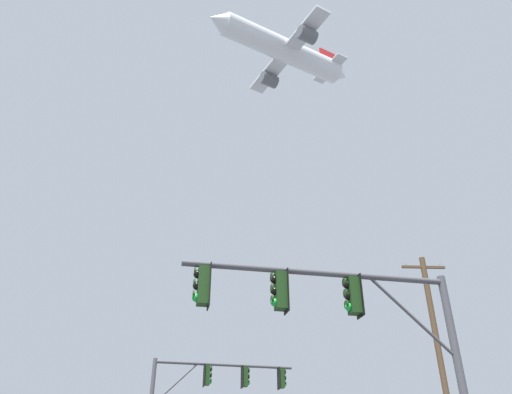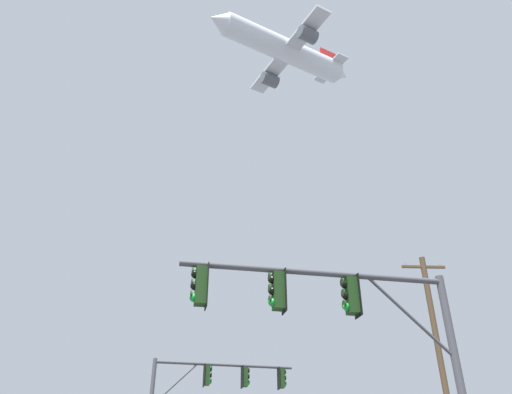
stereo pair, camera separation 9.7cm
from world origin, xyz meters
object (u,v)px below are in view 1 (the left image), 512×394
signal_pole_near (347,320)px  airplane (283,50)px  utility_pole (441,362)px  signal_pole_far (210,390)px

signal_pole_near → airplane: size_ratio=0.34×
signal_pole_near → utility_pole: bearing=58.4°
signal_pole_near → airplane: bearing=84.7°
signal_pole_near → signal_pole_far: size_ratio=1.00×
signal_pole_near → utility_pole: (6.88, 11.20, 1.18)m
signal_pole_far → airplane: (6.71, 20.15, 43.87)m
utility_pole → airplane: airplane is taller
signal_pole_far → signal_pole_near: bearing=-74.5°
signal_pole_far → airplane: bearing=71.6°
utility_pole → signal_pole_near: bearing=-121.6°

